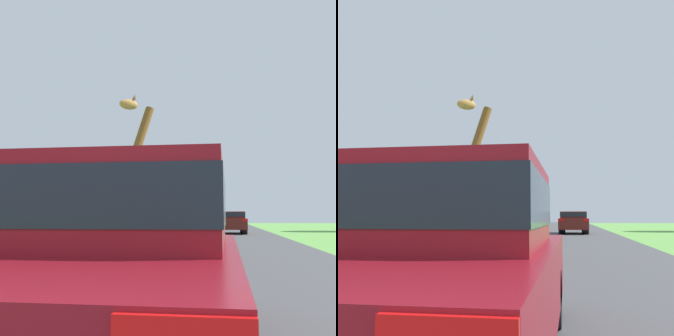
% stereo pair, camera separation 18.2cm
% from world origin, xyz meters
% --- Properties ---
extents(road, '(7.84, 120.00, 0.00)m').
position_xyz_m(road, '(0.00, 30.00, 0.00)').
color(road, '#424244').
rests_on(road, ground).
extents(giraffe_near_road, '(2.41, 1.75, 4.62)m').
position_xyz_m(giraffe_near_road, '(-0.76, 12.89, 2.26)').
color(giraffe_near_road, '#B77F3D').
rests_on(giraffe_near_road, ground).
extents(car_lead_maroon, '(1.83, 4.07, 1.42)m').
position_xyz_m(car_lead_maroon, '(0.14, 3.60, 0.74)').
color(car_lead_maroon, maroon).
rests_on(car_lead_maroon, ground).
extents(car_queue_right, '(1.79, 4.79, 1.49)m').
position_xyz_m(car_queue_right, '(-1.36, 21.36, 0.80)').
color(car_queue_right, '#144C28').
rests_on(car_queue_right, ground).
extents(car_queue_left, '(1.84, 4.43, 1.41)m').
position_xyz_m(car_queue_left, '(1.23, 28.52, 0.77)').
color(car_queue_left, '#561914').
rests_on(car_queue_left, ground).
extents(car_far_ahead, '(1.94, 4.00, 1.38)m').
position_xyz_m(car_far_ahead, '(-3.12, 26.25, 0.73)').
color(car_far_ahead, silver).
rests_on(car_far_ahead, ground).
extents(car_verge_right, '(1.94, 4.19, 1.21)m').
position_xyz_m(car_verge_right, '(-1.51, 8.26, 0.66)').
color(car_verge_right, gray).
rests_on(car_verge_right, ground).
extents(sign_post, '(0.70, 0.08, 1.83)m').
position_xyz_m(sign_post, '(-5.67, 12.77, 1.27)').
color(sign_post, '#4C3823').
rests_on(sign_post, ground).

